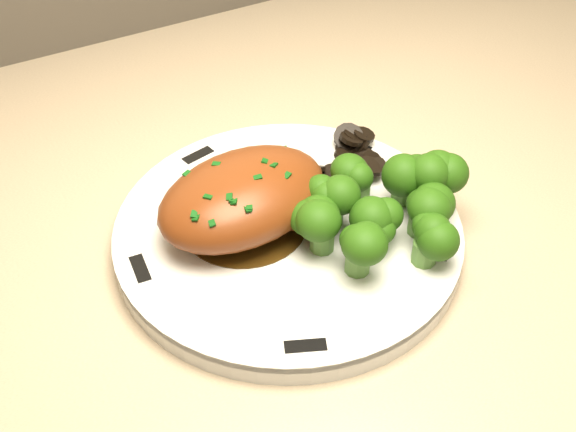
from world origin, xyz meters
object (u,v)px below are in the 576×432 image
plate (288,234)px  chicken_breast (250,198)px  broccoli_florets (383,208)px  counter (431,362)px

plate → chicken_breast: 0.05m
broccoli_florets → plate: bearing=145.2°
plate → chicken_breast: (-0.02, 0.02, 0.04)m
plate → chicken_breast: bearing=147.0°
counter → broccoli_florets: size_ratio=15.78×
counter → broccoli_florets: bearing=-151.1°
plate → broccoli_florets: 0.08m
counter → plate: 0.54m
counter → chicken_breast: 0.58m
chicken_breast → broccoli_florets: (0.08, -0.06, -0.00)m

